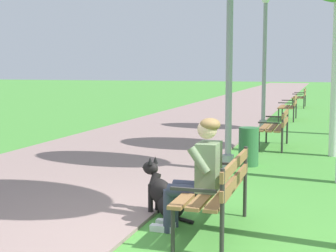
{
  "coord_description": "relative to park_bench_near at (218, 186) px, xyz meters",
  "views": [
    {
      "loc": [
        1.6,
        -4.7,
        1.78
      ],
      "look_at": [
        -0.67,
        2.48,
        0.9
      ],
      "focal_mm": 53.81,
      "sensor_mm": 36.0,
      "label": 1
    }
  ],
  "objects": [
    {
      "name": "park_bench_far",
      "position": [
        -0.11,
        12.29,
        0.0
      ],
      "size": [
        0.55,
        1.5,
        0.85
      ],
      "color": "olive",
      "rests_on": "ground"
    },
    {
      "name": "park_bench_mid",
      "position": [
        0.04,
        6.1,
        0.0
      ],
      "size": [
        0.55,
        1.5,
        0.85
      ],
      "color": "olive",
      "rests_on": "ground"
    },
    {
      "name": "dog_black",
      "position": [
        -0.73,
        0.39,
        -0.25
      ],
      "size": [
        0.78,
        0.48,
        0.71
      ],
      "color": "black",
      "rests_on": "ground"
    },
    {
      "name": "lamp_post_near",
      "position": [
        -0.5,
        3.18,
        1.69
      ],
      "size": [
        0.24,
        0.24,
        4.25
      ],
      "color": "gray",
      "rests_on": "ground"
    },
    {
      "name": "park_bench_furthest",
      "position": [
        -0.04,
        18.06,
        0.0
      ],
      "size": [
        0.55,
        1.5,
        0.85
      ],
      "color": "olive",
      "rests_on": "ground"
    },
    {
      "name": "litter_bin",
      "position": [
        -0.25,
        3.86,
        -0.16
      ],
      "size": [
        0.36,
        0.36,
        0.7
      ],
      "primitive_type": "cylinder",
      "color": "#2D6638",
      "rests_on": "ground"
    },
    {
      "name": "paved_path",
      "position": [
        -3.02,
        23.52,
        -0.49
      ],
      "size": [
        4.33,
        60.0,
        0.04
      ],
      "primitive_type": "cube",
      "color": "gray",
      "rests_on": "ground"
    },
    {
      "name": "lamp_post_mid",
      "position": [
        -0.62,
        9.13,
        1.48
      ],
      "size": [
        0.24,
        0.24,
        3.85
      ],
      "color": "gray",
      "rests_on": "ground"
    },
    {
      "name": "person_seated_on_near_bench",
      "position": [
        -0.21,
        -0.04,
        0.17
      ],
      "size": [
        0.74,
        0.49,
        1.25
      ],
      "color": "#33384C",
      "rests_on": "ground"
    },
    {
      "name": "ground_plane",
      "position": [
        -0.53,
        -0.48,
        -0.51
      ],
      "size": [
        120.0,
        120.0,
        0.0
      ],
      "primitive_type": "plane",
      "color": "#478E38"
    },
    {
      "name": "park_bench_near",
      "position": [
        0.0,
        0.0,
        0.0
      ],
      "size": [
        0.55,
        1.5,
        0.85
      ],
      "color": "olive",
      "rests_on": "ground"
    }
  ]
}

